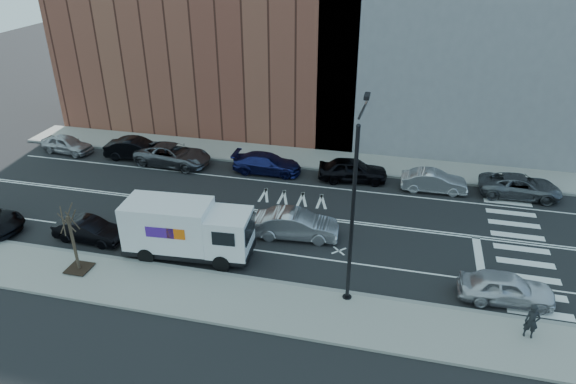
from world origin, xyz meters
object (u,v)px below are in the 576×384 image
at_px(far_parked_b, 137,149).
at_px(near_parked_front, 506,288).
at_px(driving_sedan, 296,225).
at_px(fedex_van, 187,229).
at_px(far_parked_a, 67,144).
at_px(pedestrian, 532,321).

height_order(far_parked_b, near_parked_front, far_parked_b).
bearing_deg(far_parked_b, driving_sedan, -124.14).
height_order(far_parked_b, driving_sedan, driving_sedan).
distance_m(driving_sedan, near_parked_front, 11.57).
bearing_deg(far_parked_b, fedex_van, -145.80).
bearing_deg(fedex_van, driving_sedan, 27.07).
height_order(far_parked_a, far_parked_b, far_parked_b).
bearing_deg(pedestrian, driving_sedan, 159.36).
bearing_deg(fedex_van, far_parked_a, 139.59).
bearing_deg(fedex_van, near_parked_front, -4.27).
distance_m(fedex_van, far_parked_a, 18.97).
xyz_separation_m(far_parked_a, near_parked_front, (31.67, -11.32, 0.05)).
xyz_separation_m(fedex_van, pedestrian, (17.10, -2.60, -0.68)).
bearing_deg(far_parked_a, near_parked_front, -102.21).
bearing_deg(far_parked_b, far_parked_a, 87.35).
distance_m(far_parked_b, near_parked_front, 28.09).
bearing_deg(pedestrian, fedex_van, 176.97).
bearing_deg(far_parked_b, pedestrian, -122.69).
height_order(far_parked_a, near_parked_front, near_parked_front).
bearing_deg(fedex_van, pedestrian, -12.65).
height_order(far_parked_b, pedestrian, pedestrian).
bearing_deg(far_parked_a, fedex_van, -118.95).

